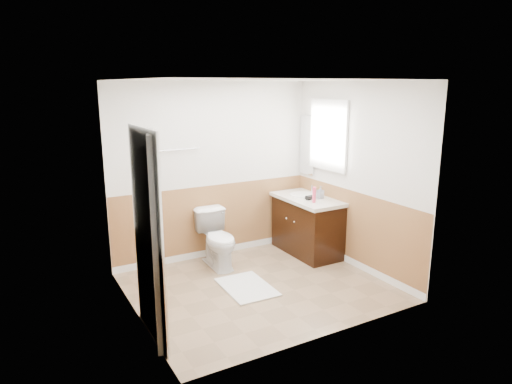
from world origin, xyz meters
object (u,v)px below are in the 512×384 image
bath_mat (247,287)px  lotion_bottle (314,195)px  soap_dispenser (320,192)px  vanity_cabinet (307,227)px  toilet (218,239)px

bath_mat → lotion_bottle: size_ratio=3.64×
soap_dispenser → lotion_bottle: bearing=-146.4°
bath_mat → lotion_bottle: (1.26, 0.35, 0.95)m
vanity_cabinet → bath_mat: bearing=-155.1°
bath_mat → soap_dispenser: 1.82m
bath_mat → vanity_cabinet: bearing=24.9°
toilet → vanity_cabinet: 1.37m
vanity_cabinet → soap_dispenser: bearing=-47.6°
toilet → lotion_bottle: lotion_bottle is taller
bath_mat → lotion_bottle: 1.62m
toilet → vanity_cabinet: size_ratio=0.70×
vanity_cabinet → soap_dispenser: (0.12, -0.13, 0.54)m
vanity_cabinet → lotion_bottle: bearing=-109.8°
soap_dispenser → vanity_cabinet: bearing=132.4°
toilet → lotion_bottle: 1.46m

